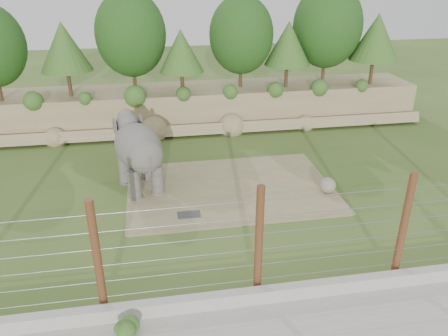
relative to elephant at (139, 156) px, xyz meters
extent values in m
plane|color=#415F23|center=(3.82, -3.81, -1.71)|extent=(90.00, 90.00, 0.00)
cube|color=#917E57|center=(3.82, 9.19, -0.46)|extent=(30.00, 4.00, 2.50)
cube|color=#917E57|center=(3.82, 6.89, -1.36)|extent=(30.00, 1.37, 1.07)
cylinder|color=#3F2B19|center=(-4.18, 8.69, 1.58)|extent=(0.24, 0.24, 1.58)
sphere|color=#1A4010|center=(-4.18, 8.69, 3.72)|extent=(3.60, 3.60, 3.60)
cylinder|color=#3F2B19|center=(-0.18, 9.19, 1.76)|extent=(0.24, 0.24, 1.92)
sphere|color=#1A4010|center=(-0.18, 9.19, 4.37)|extent=(4.40, 4.40, 4.40)
cylinder|color=#3F2B19|center=(2.82, 7.99, 1.49)|extent=(0.24, 0.24, 1.40)
sphere|color=#1A4010|center=(2.82, 7.99, 3.39)|extent=(3.20, 3.20, 3.20)
cylinder|color=#3F2B19|center=(6.82, 8.99, 1.70)|extent=(0.24, 0.24, 1.82)
sphere|color=#1A4010|center=(6.82, 8.99, 4.17)|extent=(4.16, 4.16, 4.16)
cylinder|color=#3F2B19|center=(9.82, 8.39, 1.55)|extent=(0.24, 0.24, 1.50)
sphere|color=#1A4010|center=(9.82, 8.39, 3.59)|extent=(3.44, 3.44, 3.44)
cylinder|color=#3F2B19|center=(12.82, 9.39, 1.81)|extent=(0.24, 0.24, 2.03)
sphere|color=#1A4010|center=(12.82, 9.39, 4.56)|extent=(4.64, 4.64, 4.64)
cylinder|color=#3F2B19|center=(15.82, 8.19, 1.62)|extent=(0.24, 0.24, 1.64)
sphere|color=#1A4010|center=(15.82, 8.19, 3.85)|extent=(3.76, 3.76, 3.76)
cube|color=#8C8159|center=(4.32, -0.81, -1.70)|extent=(10.00, 7.00, 0.02)
cube|color=#262628|center=(2.04, -3.01, -1.67)|extent=(1.00, 0.60, 0.03)
sphere|color=gray|center=(8.83, -2.07, -1.30)|extent=(0.77, 0.77, 0.77)
cube|color=#ACA99E|center=(3.82, -8.81, -1.46)|extent=(26.00, 0.35, 0.50)
cylinder|color=#582F1B|center=(-1.18, -8.31, 0.29)|extent=(0.26, 0.26, 4.00)
cylinder|color=#582F1B|center=(3.82, -8.31, 0.29)|extent=(0.26, 0.26, 4.00)
cylinder|color=#582F1B|center=(8.82, -8.31, 0.29)|extent=(0.26, 0.26, 4.00)
cylinder|color=gray|center=(3.82, -8.31, -1.21)|extent=(20.00, 0.02, 0.02)
cylinder|color=gray|center=(3.82, -8.31, -0.61)|extent=(20.00, 0.02, 0.02)
cylinder|color=gray|center=(3.82, -8.31, -0.01)|extent=(20.00, 0.02, 0.02)
cylinder|color=gray|center=(3.82, -8.31, 0.59)|extent=(20.00, 0.02, 0.02)
cylinder|color=gray|center=(3.82, -8.31, 1.19)|extent=(20.00, 0.02, 0.02)
cylinder|color=gray|center=(3.82, -8.31, 1.79)|extent=(20.00, 0.02, 0.02)
sphere|color=#326223|center=(-0.41, -9.61, -1.39)|extent=(0.62, 0.62, 0.62)
camera|label=1|loc=(0.74, -19.53, 8.29)|focal=35.00mm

